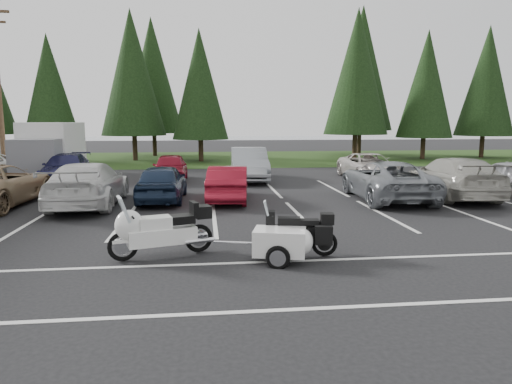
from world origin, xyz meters
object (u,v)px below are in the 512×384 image
object	(u,v)px
car_near_5	(228,183)
car_near_6	(387,180)
adventure_motorcycle	(295,228)
cargo_trailer	(280,245)
car_near_8	(509,177)
box_truck	(48,150)
car_far_1	(66,168)
car_far_4	(369,166)
touring_motorcycle	(162,225)
car_near_7	(453,177)
car_near_3	(88,184)
car_far_2	(170,168)
car_far_3	(249,164)
car_near_4	(162,182)

from	to	relation	value
car_near_5	car_near_6	xyz separation A→B (m)	(6.01, -0.39, 0.08)
adventure_motorcycle	cargo_trailer	bearing A→B (deg)	-124.88
car_near_8	cargo_trailer	xyz separation A→B (m)	(-10.92, -8.10, -0.34)
box_truck	cargo_trailer	size ratio (longest dim) A/B	3.56
car_far_1	car_far_4	bearing A→B (deg)	-6.14
box_truck	touring_motorcycle	size ratio (longest dim) A/B	2.19
car_near_6	car_near_7	bearing A→B (deg)	-173.52
car_near_3	touring_motorcycle	xyz separation A→B (m)	(3.11, -6.53, -0.06)
car_near_5	car_near_8	bearing A→B (deg)	-172.36
car_far_4	car_near_3	bearing A→B (deg)	-154.08
car_far_2	car_far_3	bearing A→B (deg)	-1.34
car_near_6	car_near_7	xyz separation A→B (m)	(2.79, 0.17, 0.05)
car_near_4	car_far_2	distance (m)	5.72
car_near_5	touring_motorcycle	world-z (taller)	touring_motorcycle
car_near_7	cargo_trailer	distance (m)	11.06
car_near_7	car_far_2	world-z (taller)	car_near_7
car_near_5	touring_motorcycle	size ratio (longest dim) A/B	1.57
car_near_4	cargo_trailer	size ratio (longest dim) A/B	2.61
car_near_4	car_near_8	size ratio (longest dim) A/B	0.99
car_near_4	car_near_7	world-z (taller)	car_near_7
touring_motorcycle	car_near_5	bearing A→B (deg)	57.93
box_truck	car_near_6	bearing A→B (deg)	-29.93
car_far_1	cargo_trailer	distance (m)	16.04
car_near_3	car_near_6	world-z (taller)	car_near_3
box_truck	car_far_4	world-z (taller)	box_truck
cargo_trailer	car_near_3	bearing A→B (deg)	142.22
car_far_2	cargo_trailer	world-z (taller)	car_far_2
box_truck	car_far_3	bearing A→B (deg)	-13.10
adventure_motorcycle	car_far_1	bearing A→B (deg)	132.58
car_near_7	car_far_2	bearing A→B (deg)	-22.57
box_truck	touring_motorcycle	distance (m)	16.98
car_near_6	car_far_1	distance (m)	15.03
car_near_3	car_far_4	bearing A→B (deg)	-153.97
car_far_4	adventure_motorcycle	xyz separation A→B (m)	(-6.53, -13.06, -0.03)
car_far_2	touring_motorcycle	size ratio (longest dim) A/B	1.57
car_near_3	cargo_trailer	bearing A→B (deg)	127.43
box_truck	car_near_8	xyz separation A→B (m)	(20.70, -7.92, -0.74)
car_near_3	car_far_1	distance (m)	7.05
car_near_4	adventure_motorcycle	world-z (taller)	car_near_4
car_far_4	touring_motorcycle	size ratio (longest dim) A/B	1.86
car_near_5	touring_motorcycle	xyz separation A→B (m)	(-1.84, -7.02, 0.05)
car_far_4	car_near_6	bearing A→B (deg)	-105.12
car_near_8	car_far_2	size ratio (longest dim) A/B	1.03
box_truck	car_far_2	size ratio (longest dim) A/B	1.39
car_near_7	adventure_motorcycle	size ratio (longest dim) A/B	2.64
car_near_3	car_near_8	bearing A→B (deg)	-177.43
car_far_2	box_truck	bearing A→B (deg)	159.73
car_near_6	car_near_8	bearing A→B (deg)	-169.02
car_near_7	car_far_1	distance (m)	17.53
car_near_4	car_far_4	distance (m)	11.50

